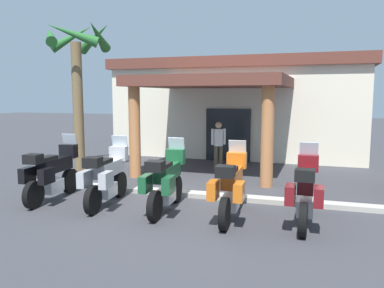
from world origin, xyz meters
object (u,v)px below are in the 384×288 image
at_px(motorcycle_maroon, 306,191).
at_px(motorcycle_silver, 106,177).
at_px(motorcycle_orange, 231,187).
at_px(pedestrian, 218,142).
at_px(palm_tree_roadside, 78,62).
at_px(motel_building, 243,106).
at_px(motorcycle_black, 52,173).
at_px(motorcycle_green, 166,181).

bearing_deg(motorcycle_maroon, motorcycle_silver, 90.87).
bearing_deg(motorcycle_orange, motorcycle_maroon, -88.65).
xyz_separation_m(pedestrian, palm_tree_roadside, (-4.57, -1.65, 2.80)).
relative_size(motel_building, motorcycle_black, 4.97).
relative_size(motorcycle_silver, motorcycle_maroon, 1.00).
bearing_deg(pedestrian, motel_building, 151.56).
xyz_separation_m(motorcycle_orange, palm_tree_roadside, (-6.18, 3.83, 3.08)).
bearing_deg(motorcycle_maroon, pedestrian, 31.54).
relative_size(motorcycle_black, motorcycle_orange, 1.00).
relative_size(motorcycle_black, motorcycle_maroon, 1.00).
bearing_deg(motorcycle_black, motorcycle_silver, -92.30).
distance_m(motorcycle_maroon, pedestrian, 6.23).
bearing_deg(motorcycle_black, motel_building, -19.48).
height_order(motel_building, motorcycle_silver, motel_building).
relative_size(motorcycle_green, pedestrian, 1.31).
relative_size(motel_building, motorcycle_silver, 4.97).
bearing_deg(palm_tree_roadside, pedestrian, 19.82).
bearing_deg(motorcycle_silver, palm_tree_roadside, 34.62).
bearing_deg(motorcycle_maroon, motorcycle_black, 91.16).
xyz_separation_m(motorcycle_black, motorcycle_orange, (4.58, -0.12, 0.00)).
height_order(motorcycle_silver, pedestrian, pedestrian).
distance_m(motel_building, motorcycle_black, 10.67).
bearing_deg(palm_tree_roadside, motorcycle_green, -38.64).
bearing_deg(motorcycle_green, motorcycle_maroon, -93.36).
xyz_separation_m(motel_building, pedestrian, (-0.02, -4.77, -1.15)).
relative_size(motorcycle_black, motorcycle_green, 1.00).
xyz_separation_m(motorcycle_green, motorcycle_maroon, (3.06, -0.01, 0.00)).
relative_size(motorcycle_black, palm_tree_roadside, 0.42).
bearing_deg(motorcycle_silver, motorcycle_green, -96.47).
bearing_deg(motel_building, motorcycle_green, -88.47).
relative_size(motel_building, motorcycle_orange, 4.97).
height_order(motorcycle_silver, motorcycle_maroon, same).
bearing_deg(pedestrian, motorcycle_orange, -11.90).
xyz_separation_m(motorcycle_orange, pedestrian, (-1.61, 5.48, 0.28)).
xyz_separation_m(motorcycle_silver, palm_tree_roadside, (-3.12, 3.70, 3.08)).
xyz_separation_m(motorcycle_orange, motorcycle_maroon, (1.53, 0.10, 0.00)).
bearing_deg(motorcycle_maroon, motorcycle_orange, 95.08).
height_order(motorcycle_black, pedestrian, pedestrian).
distance_m(motorcycle_green, palm_tree_roadside, 6.71).
height_order(motorcycle_silver, motorcycle_orange, same).
bearing_deg(motel_building, pedestrian, -89.02).
distance_m(motorcycle_orange, motorcycle_maroon, 1.53).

